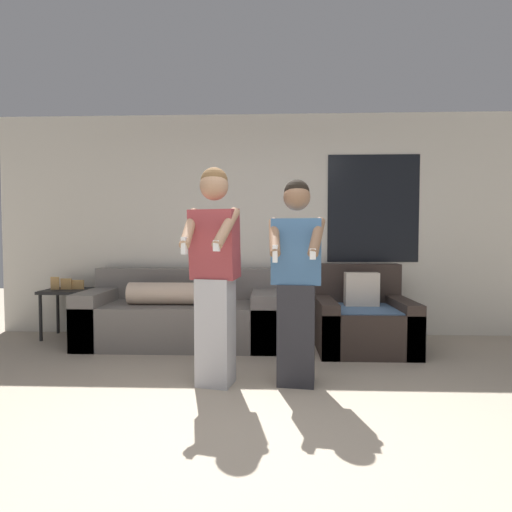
# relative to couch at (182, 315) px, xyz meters

# --- Properties ---
(ground_plane) EXTENTS (14.00, 14.00, 0.00)m
(ground_plane) POSITION_rel_couch_xyz_m (0.97, -2.30, -0.31)
(ground_plane) COLOR tan
(wall_back) EXTENTS (6.71, 0.07, 2.70)m
(wall_back) POSITION_rel_couch_xyz_m (0.99, 0.49, 1.04)
(wall_back) COLOR beige
(wall_back) RESTS_ON ground_plane
(couch) EXTENTS (2.17, 0.90, 0.83)m
(couch) POSITION_rel_couch_xyz_m (0.00, 0.00, 0.00)
(couch) COLOR slate
(couch) RESTS_ON ground_plane
(armchair) EXTENTS (0.99, 0.93, 0.89)m
(armchair) POSITION_rel_couch_xyz_m (1.99, -0.13, -0.01)
(armchair) COLOR #332823
(armchair) RESTS_ON ground_plane
(side_table) EXTENTS (0.50, 0.45, 0.73)m
(side_table) POSITION_rel_couch_xyz_m (-1.44, 0.21, 0.18)
(side_table) COLOR black
(side_table) RESTS_ON ground_plane
(person_left) EXTENTS (0.45, 0.53, 1.75)m
(person_left) POSITION_rel_couch_xyz_m (0.56, -1.28, 0.61)
(person_left) COLOR #B2B2B7
(person_left) RESTS_ON ground_plane
(person_right) EXTENTS (0.46, 0.49, 1.66)m
(person_right) POSITION_rel_couch_xyz_m (1.21, -1.24, 0.54)
(person_right) COLOR #28282D
(person_right) RESTS_ON ground_plane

